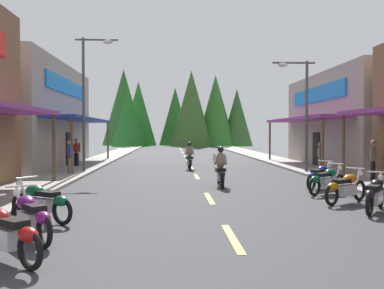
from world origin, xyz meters
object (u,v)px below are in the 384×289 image
(rider_cruising_trailing, at_px, (189,158))
(pedestrian_browsing, at_px, (76,151))
(streetlamp_right, at_px, (300,99))
(motorcycle_parked_right_4, at_px, (327,180))
(motorcycle_parked_right_5, at_px, (320,176))
(motorcycle_parked_left_0, at_px, (5,232))
(motorcycle_parked_right_2, at_px, (375,194))
(streetlamp_left, at_px, (90,87))
(pedestrian_waiting, at_px, (69,155))
(motorcycle_parked_left_1, at_px, (30,216))
(pedestrian_strolling, at_px, (320,156))
(motorcycle_parked_right_3, at_px, (346,187))
(pedestrian_by_shop, at_px, (373,158))
(motorcycle_parked_left_2, at_px, (41,201))
(rider_cruising_lead, at_px, (220,170))

(rider_cruising_trailing, distance_m, pedestrian_browsing, 6.78)
(rider_cruising_trailing, bearing_deg, streetlamp_right, -118.56)
(motorcycle_parked_right_4, xyz_separation_m, motorcycle_parked_right_5, (0.21, 1.31, 0.00))
(motorcycle_parked_right_5, distance_m, motorcycle_parked_left_0, 11.99)
(motorcycle_parked_right_2, height_order, pedestrian_browsing, pedestrian_browsing)
(streetlamp_left, distance_m, pedestrian_waiting, 3.72)
(motorcycle_parked_right_2, relative_size, rider_cruising_trailing, 0.84)
(streetlamp_left, distance_m, motorcycle_parked_right_2, 15.28)
(motorcycle_parked_left_1, height_order, pedestrian_strolling, pedestrian_strolling)
(streetlamp_right, xyz_separation_m, motorcycle_parked_right_2, (-1.13, -10.58, -3.28))
(motorcycle_parked_right_3, bearing_deg, motorcycle_parked_left_1, 170.47)
(streetlamp_left, relative_size, motorcycle_parked_right_2, 3.86)
(motorcycle_parked_right_2, bearing_deg, pedestrian_browsing, 72.47)
(motorcycle_parked_right_5, distance_m, pedestrian_by_shop, 3.41)
(streetlamp_left, bearing_deg, pedestrian_strolling, -6.44)
(streetlamp_left, bearing_deg, pedestrian_by_shop, -21.12)
(motorcycle_parked_right_2, distance_m, pedestrian_strolling, 10.18)
(motorcycle_parked_right_2, bearing_deg, motorcycle_parked_right_4, 37.25)
(motorcycle_parked_right_3, relative_size, pedestrian_by_shop, 0.99)
(motorcycle_parked_right_4, height_order, pedestrian_browsing, pedestrian_browsing)
(motorcycle_parked_right_5, bearing_deg, streetlamp_left, 99.14)
(pedestrian_browsing, height_order, pedestrian_strolling, pedestrian_browsing)
(motorcycle_parked_right_4, distance_m, motorcycle_parked_right_5, 1.32)
(motorcycle_parked_left_1, xyz_separation_m, motorcycle_parked_left_2, (-0.31, 1.80, 0.00))
(motorcycle_parked_left_0, distance_m, rider_cruising_lead, 10.68)
(motorcycle_parked_right_3, xyz_separation_m, pedestrian_waiting, (-10.08, 8.69, 0.51))
(motorcycle_parked_left_0, relative_size, pedestrian_browsing, 0.96)
(streetlamp_right, bearing_deg, motorcycle_parked_right_4, -99.51)
(streetlamp_left, height_order, motorcycle_parked_right_2, streetlamp_left)
(motorcycle_parked_right_4, height_order, pedestrian_strolling, pedestrian_strolling)
(rider_cruising_trailing, xyz_separation_m, pedestrian_strolling, (6.32, -3.46, 0.28))
(streetlamp_left, bearing_deg, motorcycle_parked_right_3, -46.67)
(motorcycle_parked_right_4, bearing_deg, motorcycle_parked_left_1, 179.30)
(motorcycle_parked_right_2, xyz_separation_m, motorcycle_parked_right_5, (0.13, 4.66, 0.00))
(rider_cruising_trailing, xyz_separation_m, pedestrian_browsing, (-6.63, 1.35, 0.37))
(motorcycle_parked_right_5, xyz_separation_m, pedestrian_browsing, (-11.11, 10.13, 0.53))
(rider_cruising_lead, relative_size, pedestrian_waiting, 1.24)
(motorcycle_parked_right_4, xyz_separation_m, motorcycle_parked_left_1, (-8.06, -6.01, 0.00))
(streetlamp_left, distance_m, pedestrian_by_shop, 13.84)
(motorcycle_parked_right_4, relative_size, motorcycle_parked_left_2, 0.98)
(rider_cruising_trailing, height_order, pedestrian_strolling, pedestrian_strolling)
(streetlamp_right, bearing_deg, pedestrian_browsing, 160.82)
(streetlamp_right, relative_size, pedestrian_browsing, 3.26)
(motorcycle_parked_left_2, height_order, pedestrian_by_shop, pedestrian_by_shop)
(motorcycle_parked_left_1, bearing_deg, motorcycle_parked_right_5, -85.25)
(motorcycle_parked_left_2, distance_m, rider_cruising_lead, 8.12)
(streetlamp_left, bearing_deg, motorcycle_parked_right_2, -49.79)
(motorcycle_parked_left_1, height_order, pedestrian_by_shop, pedestrian_by_shop)
(pedestrian_by_shop, bearing_deg, rider_cruising_lead, -131.00)
(motorcycle_parked_left_0, bearing_deg, pedestrian_strolling, -84.60)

